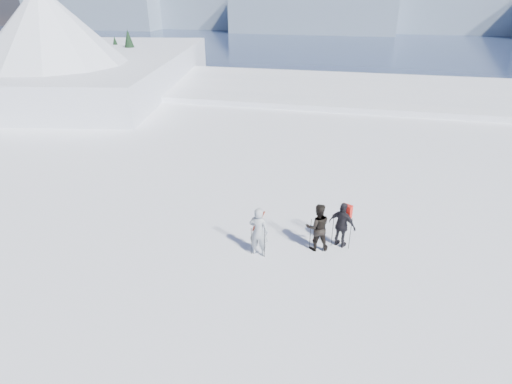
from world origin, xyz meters
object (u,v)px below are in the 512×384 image
at_px(skier_pack, 342,225).
at_px(skis_loose, 258,221).
at_px(skier_dark, 318,227).
at_px(skier_grey, 259,232).

relative_size(skier_pack, skis_loose, 1.11).
distance_m(skier_dark, skier_pack, 0.99).
xyz_separation_m(skier_dark, skier_pack, (0.91, 0.39, -0.02)).
xyz_separation_m(skier_grey, skier_pack, (3.01, 1.24, -0.06)).
height_order(skier_dark, skis_loose, skier_dark).
bearing_deg(skis_loose, skier_grey, -76.89).
distance_m(skier_pack, skis_loose, 3.85).
height_order(skier_grey, skier_pack, skier_grey).
bearing_deg(skier_grey, skier_dark, -152.27).
bearing_deg(skier_grey, skier_pack, -152.01).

